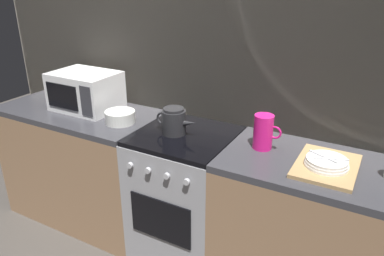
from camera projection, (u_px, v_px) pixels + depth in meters
name	position (u px, v px, depth m)	size (l,w,h in m)	color
ground_plane	(186.00, 249.00, 2.68)	(8.00, 8.00, 0.00)	#47423D
back_wall	(209.00, 75.00, 2.46)	(3.60, 0.05, 2.40)	#A39989
counter_left	(85.00, 164.00, 2.90)	(1.20, 0.60, 0.90)	#997251
stove_unit	(185.00, 195.00, 2.50)	(0.60, 0.63, 0.90)	#9E9EA3
counter_right	(324.00, 239.00, 2.10)	(1.20, 0.60, 0.90)	#997251
microwave	(86.00, 91.00, 2.69)	(0.46, 0.35, 0.27)	white
kettle	(174.00, 121.00, 2.30)	(0.28, 0.15, 0.17)	#262628
mixing_bowl	(120.00, 117.00, 2.48)	(0.20, 0.20, 0.08)	silver
pitcher	(263.00, 132.00, 2.10)	(0.16, 0.11, 0.20)	#E5197A
dish_pile	(327.00, 164.00, 1.91)	(0.30, 0.40, 0.07)	tan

